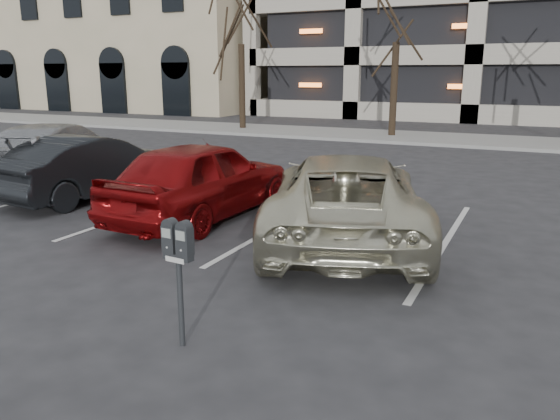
# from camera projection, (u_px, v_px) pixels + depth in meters

# --- Properties ---
(ground) EXTENTS (140.00, 140.00, 0.00)m
(ground) POSITION_uv_depth(u_px,v_px,m) (305.00, 278.00, 7.11)
(ground) COLOR #28282B
(ground) RESTS_ON ground
(sidewalk) EXTENTS (80.00, 4.00, 0.12)m
(sidewalk) POSITION_uv_depth(u_px,v_px,m) (468.00, 140.00, 21.07)
(sidewalk) COLOR gray
(sidewalk) RESTS_ON ground
(stall_lines) EXTENTS (16.90, 5.20, 0.00)m
(stall_lines) POSITION_uv_depth(u_px,v_px,m) (284.00, 223.00, 9.71)
(stall_lines) COLOR silver
(stall_lines) RESTS_ON ground
(office_building) EXTENTS (26.00, 16.20, 15.00)m
(office_building) POSITION_uv_depth(u_px,v_px,m) (130.00, 9.00, 43.21)
(office_building) COLOR tan
(office_building) RESTS_ON ground
(parking_meter) EXTENTS (0.33, 0.15, 1.25)m
(parking_meter) POSITION_uv_depth(u_px,v_px,m) (178.00, 252.00, 5.12)
(parking_meter) COLOR black
(parking_meter) RESTS_ON ground
(suv_silver) EXTENTS (3.79, 5.45, 1.39)m
(suv_silver) POSITION_uv_depth(u_px,v_px,m) (346.00, 197.00, 8.59)
(suv_silver) COLOR beige
(suv_silver) RESTS_ON ground
(car_red) EXTENTS (1.86, 4.31, 1.45)m
(car_red) POSITION_uv_depth(u_px,v_px,m) (202.00, 179.00, 9.93)
(car_red) COLOR maroon
(car_red) RESTS_ON ground
(car_dark) EXTENTS (1.82, 4.16, 1.33)m
(car_dark) POSITION_uv_depth(u_px,v_px,m) (92.00, 167.00, 11.56)
(car_dark) COLOR black
(car_dark) RESTS_ON ground
(car_silver) EXTENTS (3.53, 5.37, 1.45)m
(car_silver) POSITION_uv_depth(u_px,v_px,m) (58.00, 152.00, 13.20)
(car_silver) COLOR #989B9F
(car_silver) RESTS_ON ground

